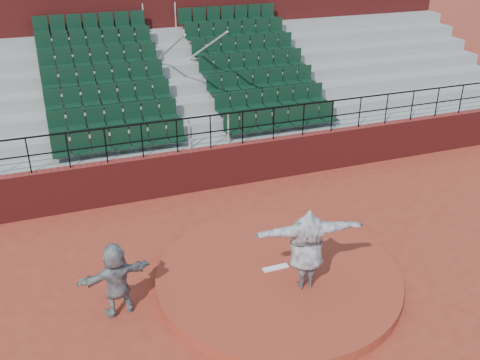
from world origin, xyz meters
name	(u,v)px	position (x,y,z in m)	size (l,w,h in m)	color
ground	(278,281)	(0.00, 0.00, 0.00)	(90.00, 90.00, 0.00)	maroon
pitchers_mound	(278,276)	(0.00, 0.00, 0.12)	(5.50, 5.50, 0.25)	#983522
pitching_rubber	(276,268)	(0.00, 0.15, 0.27)	(0.60, 0.15, 0.03)	white
boundary_wall	(211,168)	(0.00, 5.00, 0.65)	(24.00, 0.30, 1.30)	maroon
wall_railing	(210,125)	(0.00, 5.00, 2.03)	(24.04, 0.05, 1.03)	black
seating_deck	(180,106)	(0.00, 8.64, 1.45)	(24.00, 5.97, 4.63)	gray
press_box_facade	(152,25)	(0.00, 12.60, 3.55)	(24.00, 3.00, 7.10)	maroon
pitcher	(307,249)	(0.34, -0.63, 1.19)	(2.31, 0.63, 1.88)	black
fielder	(116,279)	(-3.52, 0.19, 0.82)	(1.53, 0.49, 1.65)	black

